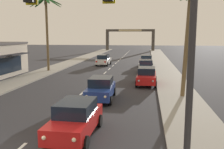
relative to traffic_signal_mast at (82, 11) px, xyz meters
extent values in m
cube|color=gray|center=(4.58, 20.29, -5.48)|extent=(3.20, 110.00, 0.14)
cube|color=gray|center=(-11.02, 20.29, -5.48)|extent=(3.20, 110.00, 0.14)
cube|color=silver|center=(-3.22, 4.79, -5.54)|extent=(0.16, 2.00, 0.01)
cube|color=silver|center=(-3.22, 8.54, -5.54)|extent=(0.16, 2.00, 0.01)
cube|color=silver|center=(-3.22, 12.29, -5.54)|extent=(0.16, 2.00, 0.01)
cube|color=silver|center=(-3.22, 16.04, -5.54)|extent=(0.16, 2.00, 0.01)
cube|color=silver|center=(-3.22, 19.79, -5.54)|extent=(0.16, 2.00, 0.01)
cube|color=silver|center=(-3.22, 23.54, -5.54)|extent=(0.16, 2.00, 0.01)
cube|color=silver|center=(-3.22, 27.29, -5.54)|extent=(0.16, 2.00, 0.01)
cube|color=silver|center=(-3.22, 31.04, -5.54)|extent=(0.16, 2.00, 0.01)
cube|color=silver|center=(-3.22, 34.79, -5.54)|extent=(0.16, 2.00, 0.01)
cube|color=silver|center=(-3.22, 38.54, -5.54)|extent=(0.16, 2.00, 0.01)
cube|color=silver|center=(-3.22, 42.29, -5.54)|extent=(0.16, 2.00, 0.01)
cube|color=silver|center=(-3.22, 46.04, -5.54)|extent=(0.16, 2.00, 0.01)
cube|color=silver|center=(-3.22, 49.79, -5.54)|extent=(0.16, 2.00, 0.01)
cube|color=silver|center=(-3.22, 53.54, -5.54)|extent=(0.16, 2.00, 0.01)
cube|color=silver|center=(-3.22, 57.29, -5.54)|extent=(0.16, 2.00, 0.01)
cube|color=silver|center=(-3.22, 61.04, -5.54)|extent=(0.16, 2.00, 0.01)
cube|color=silver|center=(-3.22, 64.79, -5.54)|extent=(0.16, 2.00, 0.01)
cube|color=silver|center=(-3.22, 68.54, -5.54)|extent=(0.16, 2.00, 0.01)
cylinder|color=#2D2D33|center=(3.42, 0.01, -1.83)|extent=(0.22, 0.22, 7.43)
cube|color=red|center=(-1.24, 3.13, -4.87)|extent=(1.86, 4.34, 0.72)
cube|color=black|center=(-1.24, 3.28, -4.19)|extent=(1.65, 2.24, 0.64)
cylinder|color=black|center=(-0.41, 1.70, -5.23)|extent=(0.23, 0.64, 0.64)
cylinder|color=black|center=(-2.14, 1.73, -5.23)|extent=(0.23, 0.64, 0.64)
cylinder|color=black|center=(-0.35, 4.53, -5.23)|extent=(0.23, 0.64, 0.64)
cylinder|color=black|center=(-2.07, 4.57, -5.23)|extent=(0.23, 0.64, 0.64)
sphere|color=#F9EFC6|center=(-0.67, 0.95, -4.79)|extent=(0.18, 0.18, 0.18)
sphere|color=#F9EFC6|center=(-1.91, 0.98, -4.79)|extent=(0.18, 0.18, 0.18)
cube|color=red|center=(-0.54, 5.28, -4.77)|extent=(0.24, 0.07, 0.20)
cube|color=red|center=(-1.85, 5.31, -4.77)|extent=(0.24, 0.07, 0.20)
cube|color=navy|center=(-1.29, 10.08, -4.87)|extent=(1.89, 4.35, 0.72)
cube|color=black|center=(-1.30, 10.23, -4.19)|extent=(1.67, 2.25, 0.64)
cylinder|color=black|center=(-0.39, 8.69, -5.23)|extent=(0.24, 0.65, 0.64)
cylinder|color=black|center=(-2.11, 8.64, -5.23)|extent=(0.24, 0.65, 0.64)
cylinder|color=black|center=(-0.47, 11.53, -5.23)|extent=(0.24, 0.65, 0.64)
cylinder|color=black|center=(-2.20, 11.47, -5.23)|extent=(0.24, 0.65, 0.64)
sphere|color=#F9EFC6|center=(-0.61, 7.93, -4.79)|extent=(0.18, 0.18, 0.18)
sphere|color=#F9EFC6|center=(-1.85, 7.89, -4.79)|extent=(0.18, 0.18, 0.18)
cube|color=red|center=(-0.70, 12.26, -4.77)|extent=(0.24, 0.07, 0.20)
cube|color=red|center=(-2.02, 12.22, -4.77)|extent=(0.24, 0.07, 0.20)
cube|color=silver|center=(-4.78, 31.57, -4.87)|extent=(1.92, 4.36, 0.72)
cube|color=black|center=(-4.79, 31.42, -4.19)|extent=(1.68, 2.26, 0.64)
cylinder|color=black|center=(-5.59, 33.02, -5.23)|extent=(0.24, 0.65, 0.64)
cylinder|color=black|center=(-3.87, 32.95, -5.23)|extent=(0.24, 0.65, 0.64)
cylinder|color=black|center=(-5.69, 30.18, -5.23)|extent=(0.24, 0.65, 0.64)
cylinder|color=black|center=(-3.97, 30.12, -5.23)|extent=(0.24, 0.65, 0.64)
sphere|color=#B2B2AD|center=(-5.32, 33.76, -4.79)|extent=(0.18, 0.18, 0.18)
sphere|color=#B2B2AD|center=(-4.08, 33.71, -4.79)|extent=(0.18, 0.18, 0.18)
cube|color=red|center=(-5.52, 29.43, -4.77)|extent=(0.24, 0.07, 0.20)
cube|color=red|center=(-4.20, 29.38, -4.77)|extent=(0.24, 0.07, 0.20)
cube|color=silver|center=(1.93, 31.41, -4.87)|extent=(1.79, 4.31, 0.72)
cube|color=black|center=(1.93, 31.56, -4.19)|extent=(1.62, 2.21, 0.64)
cylinder|color=black|center=(2.81, 30.00, -5.23)|extent=(0.22, 0.64, 0.64)
cylinder|color=black|center=(1.08, 29.99, -5.23)|extent=(0.22, 0.64, 0.64)
cylinder|color=black|center=(2.79, 32.84, -5.23)|extent=(0.22, 0.64, 0.64)
cylinder|color=black|center=(1.06, 32.83, -5.23)|extent=(0.22, 0.64, 0.64)
sphere|color=#B2B2AD|center=(2.57, 29.25, -4.79)|extent=(0.18, 0.18, 0.18)
sphere|color=#B2B2AD|center=(1.33, 29.24, -4.79)|extent=(0.18, 0.18, 0.18)
cube|color=red|center=(2.58, 33.58, -4.77)|extent=(0.24, 0.06, 0.20)
cube|color=red|center=(1.26, 33.57, -4.77)|extent=(0.24, 0.06, 0.20)
cube|color=red|center=(2.05, 16.31, -4.87)|extent=(1.86, 4.34, 0.72)
cube|color=black|center=(2.05, 16.46, -4.19)|extent=(1.65, 2.24, 0.64)
cylinder|color=black|center=(2.87, 14.87, -5.23)|extent=(0.24, 0.65, 0.64)
cylinder|color=black|center=(1.15, 14.92, -5.23)|extent=(0.24, 0.65, 0.64)
cylinder|color=black|center=(2.94, 17.71, -5.23)|extent=(0.24, 0.65, 0.64)
cylinder|color=black|center=(1.22, 17.75, -5.23)|extent=(0.24, 0.65, 0.64)
sphere|color=#B2B2AD|center=(2.61, 14.13, -4.79)|extent=(0.18, 0.18, 0.18)
sphere|color=#B2B2AD|center=(1.37, 14.16, -4.79)|extent=(0.18, 0.18, 0.18)
cube|color=red|center=(2.76, 18.46, -4.77)|extent=(0.24, 0.07, 0.20)
cube|color=red|center=(1.44, 18.49, -4.77)|extent=(0.24, 0.07, 0.20)
cube|color=silver|center=(1.89, 23.87, -4.87)|extent=(1.92, 4.36, 0.72)
cube|color=black|center=(1.89, 24.02, -4.19)|extent=(1.68, 2.26, 0.64)
cylinder|color=black|center=(2.81, 22.49, -5.23)|extent=(0.24, 0.65, 0.64)
cylinder|color=black|center=(1.08, 22.42, -5.23)|extent=(0.24, 0.65, 0.64)
cylinder|color=black|center=(2.70, 25.32, -5.23)|extent=(0.24, 0.65, 0.64)
cylinder|color=black|center=(0.98, 25.26, -5.23)|extent=(0.24, 0.65, 0.64)
sphere|color=#B2B2AD|center=(2.59, 21.73, -4.79)|extent=(0.18, 0.18, 0.18)
sphere|color=#B2B2AD|center=(1.35, 21.68, -4.79)|extent=(0.18, 0.18, 0.18)
cube|color=red|center=(2.47, 26.06, -4.77)|extent=(0.24, 0.07, 0.20)
cube|color=red|center=(1.15, 26.01, -4.77)|extent=(0.24, 0.07, 0.20)
cylinder|color=brown|center=(-10.83, 23.72, -0.87)|extent=(0.35, 0.30, 9.36)
ellipsoid|color=#236028|center=(-9.84, 23.70, 3.30)|extent=(2.11, 0.44, 1.35)
ellipsoid|color=#236028|center=(-10.06, 24.51, 3.52)|extent=(1.90, 1.90, 0.92)
ellipsoid|color=#236028|center=(-11.28, 24.73, 3.45)|extent=(1.24, 2.22, 1.05)
ellipsoid|color=#236028|center=(-11.81, 24.17, 3.37)|extent=(2.14, 1.29, 1.21)
ellipsoid|color=#236028|center=(-11.72, 23.21, 3.28)|extent=(2.00, 1.40, 1.39)
ellipsoid|color=#236028|center=(-11.17, 22.68, 3.44)|extent=(1.04, 2.25, 1.07)
ellipsoid|color=#236028|center=(-10.26, 22.81, 3.43)|extent=(1.55, 2.08, 1.10)
cylinder|color=brown|center=(4.96, 11.56, -1.55)|extent=(0.62, 0.32, 7.99)
cube|color=#423D38|center=(-10.15, 69.74, -2.66)|extent=(0.90, 0.90, 5.78)
cube|color=#423D38|center=(3.72, 69.74, -2.66)|extent=(0.90, 0.90, 5.78)
cube|color=#423D38|center=(-3.22, 69.74, 0.58)|extent=(14.77, 0.60, 0.70)
cube|color=tan|center=(-3.22, 69.42, 0.58)|extent=(6.94, 0.08, 0.56)
camera|label=1|loc=(2.08, -8.07, -0.76)|focal=40.73mm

